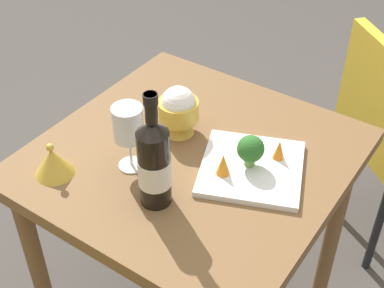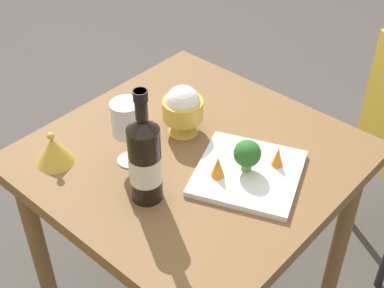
# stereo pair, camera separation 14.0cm
# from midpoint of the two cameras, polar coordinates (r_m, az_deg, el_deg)

# --- Properties ---
(dining_table) EXTENTS (0.77, 0.77, 0.75)m
(dining_table) POSITION_cam_midpoint_polar(r_m,az_deg,el_deg) (1.49, -2.70, -4.19)
(dining_table) COLOR brown
(dining_table) RESTS_ON ground_plane
(wine_bottle) EXTENTS (0.08, 0.08, 0.30)m
(wine_bottle) POSITION_cam_midpoint_polar(r_m,az_deg,el_deg) (1.22, -7.27, -2.10)
(wine_bottle) COLOR black
(wine_bottle) RESTS_ON dining_table
(wine_glass) EXTENTS (0.08, 0.08, 0.18)m
(wine_glass) POSITION_cam_midpoint_polar(r_m,az_deg,el_deg) (1.32, -9.73, 1.84)
(wine_glass) COLOR white
(wine_glass) RESTS_ON dining_table
(rice_bowl) EXTENTS (0.11, 0.11, 0.14)m
(rice_bowl) POSITION_cam_midpoint_polar(r_m,az_deg,el_deg) (1.45, -4.21, 3.48)
(rice_bowl) COLOR gold
(rice_bowl) RESTS_ON dining_table
(rice_bowl_lid) EXTENTS (0.10, 0.10, 0.09)m
(rice_bowl_lid) POSITION_cam_midpoint_polar(r_m,az_deg,el_deg) (1.40, -17.15, -1.88)
(rice_bowl_lid) COLOR gold
(rice_bowl_lid) RESTS_ON dining_table
(serving_plate) EXTENTS (0.33, 0.33, 0.02)m
(serving_plate) POSITION_cam_midpoint_polar(r_m,az_deg,el_deg) (1.37, 3.33, -2.65)
(serving_plate) COLOR white
(serving_plate) RESTS_ON dining_table
(broccoli_floret) EXTENTS (0.07, 0.07, 0.09)m
(broccoli_floret) POSITION_cam_midpoint_polar(r_m,az_deg,el_deg) (1.33, 3.16, -0.69)
(broccoli_floret) COLOR #729E4C
(broccoli_floret) RESTS_ON serving_plate
(carrot_garnish_left) EXTENTS (0.03, 0.03, 0.05)m
(carrot_garnish_left) POSITION_cam_midpoint_polar(r_m,az_deg,el_deg) (1.37, 6.23, -0.70)
(carrot_garnish_left) COLOR orange
(carrot_garnish_left) RESTS_ON serving_plate
(carrot_garnish_right) EXTENTS (0.03, 0.03, 0.06)m
(carrot_garnish_right) POSITION_cam_midpoint_polar(r_m,az_deg,el_deg) (1.32, 0.23, -2.27)
(carrot_garnish_right) COLOR orange
(carrot_garnish_right) RESTS_ON serving_plate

